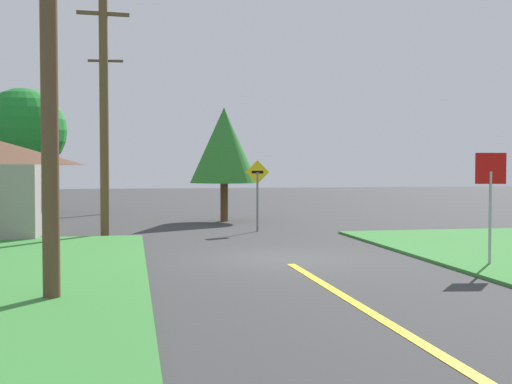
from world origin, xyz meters
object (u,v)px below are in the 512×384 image
(direction_sign, at_px, (257,187))
(utility_pole_far, at_px, (106,128))
(oak_tree_left, at_px, (23,131))
(stop_sign, at_px, (490,187))
(utility_pole_mid, at_px, (104,113))
(pine_tree_center, at_px, (224,146))
(utility_pole_near, at_px, (49,93))

(direction_sign, bearing_deg, utility_pole_far, 119.54)
(utility_pole_far, bearing_deg, oak_tree_left, 164.37)
(stop_sign, distance_m, oak_tree_left, 25.68)
(utility_pole_mid, bearing_deg, direction_sign, 6.35)
(oak_tree_left, xyz_separation_m, pine_tree_center, (9.68, -6.92, -0.94))
(pine_tree_center, bearing_deg, utility_pole_mid, -132.69)
(utility_pole_far, bearing_deg, utility_pole_near, -90.25)
(oak_tree_left, height_order, pine_tree_center, oak_tree_left)
(utility_pole_far, relative_size, pine_tree_center, 1.69)
(stop_sign, xyz_separation_m, utility_pole_mid, (-9.49, 8.94, 2.39))
(pine_tree_center, bearing_deg, stop_sign, -72.72)
(direction_sign, distance_m, pine_tree_center, 5.15)
(utility_pole_near, height_order, utility_pole_far, utility_pole_far)
(direction_sign, bearing_deg, pine_tree_center, 96.95)
(utility_pole_near, xyz_separation_m, utility_pole_mid, (0.47, 11.15, 0.60))
(oak_tree_left, bearing_deg, direction_sign, -48.82)
(oak_tree_left, distance_m, pine_tree_center, 11.93)
(utility_pole_far, distance_m, pine_tree_center, 7.92)
(stop_sign, bearing_deg, utility_pole_far, -55.27)
(utility_pole_far, height_order, oak_tree_left, utility_pole_far)
(utility_pole_near, relative_size, utility_pole_far, 0.84)
(utility_pole_near, bearing_deg, utility_pole_far, 89.75)
(stop_sign, xyz_separation_m, oak_tree_left, (-14.15, 21.30, 2.40))
(stop_sign, bearing_deg, utility_pole_mid, -34.70)
(stop_sign, relative_size, utility_pole_far, 0.32)
(direction_sign, bearing_deg, stop_sign, -67.88)
(utility_pole_mid, distance_m, utility_pole_far, 11.16)
(utility_pole_near, xyz_separation_m, utility_pole_far, (0.10, 22.31, 0.74))
(stop_sign, relative_size, utility_pole_mid, 0.33)
(stop_sign, relative_size, direction_sign, 1.02)
(utility_pole_far, height_order, pine_tree_center, utility_pole_far)
(stop_sign, relative_size, pine_tree_center, 0.54)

